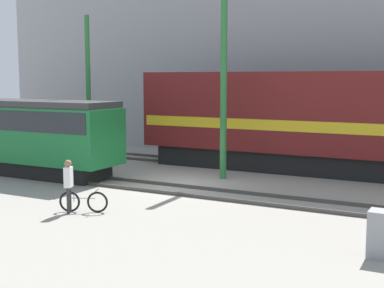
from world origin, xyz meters
TOP-DOWN VIEW (x-y plane):
  - ground_plane at (0.00, 0.00)m, footprint 120.00×120.00m
  - track_near at (0.00, -1.13)m, footprint 60.00×1.50m
  - track_far at (0.00, 5.59)m, footprint 60.00×1.51m
  - building_backdrop at (0.00, 12.67)m, footprint 37.77×6.00m
  - freight_locomotive at (4.98, 5.59)m, footprint 18.22×3.04m
  - streetcar at (-7.56, -1.13)m, footprint 9.91×2.54m
  - bicycle at (-0.37, -5.57)m, footprint 1.57×0.76m
  - person at (-0.73, -5.87)m, footprint 0.34×0.42m
  - utility_pole_left at (-6.39, 2.23)m, footprint 0.25×0.25m
  - utility_pole_center at (1.18, 2.23)m, footprint 0.30×0.30m
  - signal_box at (9.22, -5.63)m, footprint 0.70×0.60m

SIDE VIEW (x-z plane):
  - ground_plane at x=0.00m, z-range 0.00..0.00m
  - track_near at x=0.00m, z-range 0.00..0.14m
  - track_far at x=0.00m, z-range 0.00..0.14m
  - bicycle at x=-0.37m, z-range -0.03..0.75m
  - signal_box at x=9.22m, z-range 0.00..1.20m
  - person at x=-0.73m, z-range 0.20..2.00m
  - streetcar at x=-7.56m, z-range 0.25..3.73m
  - freight_locomotive at x=4.98m, z-range -0.18..5.21m
  - utility_pole_left at x=-6.39m, z-range 0.00..7.63m
  - utility_pole_center at x=1.18m, z-range 0.00..8.93m
  - building_backdrop at x=0.00m, z-range 0.00..15.52m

